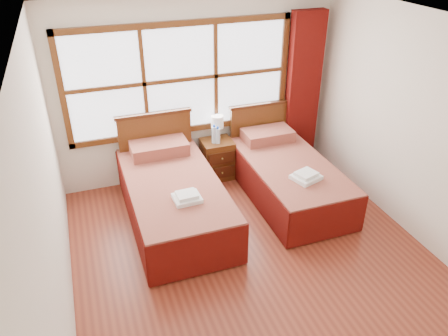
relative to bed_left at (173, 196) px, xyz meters
name	(u,v)px	position (x,y,z in m)	size (l,w,h in m)	color
floor	(258,264)	(0.67, -1.20, -0.34)	(4.50, 4.50, 0.00)	brown
ceiling	(270,29)	(0.67, -1.20, 2.26)	(4.50, 4.50, 0.00)	white
wall_back	(198,91)	(0.67, 1.05, 0.96)	(4.00, 4.00, 0.00)	silver
wall_left	(48,203)	(-1.33, -1.20, 0.96)	(4.50, 4.50, 0.00)	silver
wall_right	(427,135)	(2.67, -1.20, 0.96)	(4.50, 4.50, 0.00)	silver
window	(181,80)	(0.42, 1.02, 1.16)	(3.16, 0.06, 1.56)	white
curtain	(303,90)	(2.27, 0.91, 0.83)	(0.50, 0.16, 2.30)	#5D0D09
bed_left	(173,196)	(0.00, 0.00, 0.00)	(1.13, 2.19, 1.10)	#421E0D
bed_right	(287,175)	(1.61, 0.00, -0.02)	(1.06, 2.08, 1.03)	#421E0D
nightstand	(217,159)	(0.87, 0.80, -0.04)	(0.45, 0.44, 0.59)	#5A3013
towels_left	(187,197)	(0.05, -0.52, 0.29)	(0.32, 0.28, 0.09)	white
towels_right	(306,176)	(1.61, -0.51, 0.26)	(0.40, 0.37, 0.10)	white
lamp	(217,122)	(0.91, 0.90, 0.51)	(0.18, 0.18, 0.35)	gold
bottle_near	(214,135)	(0.81, 0.77, 0.38)	(0.07, 0.07, 0.28)	#C3E3FB
bottle_far	(218,136)	(0.86, 0.74, 0.37)	(0.07, 0.07, 0.26)	#C3E3FB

